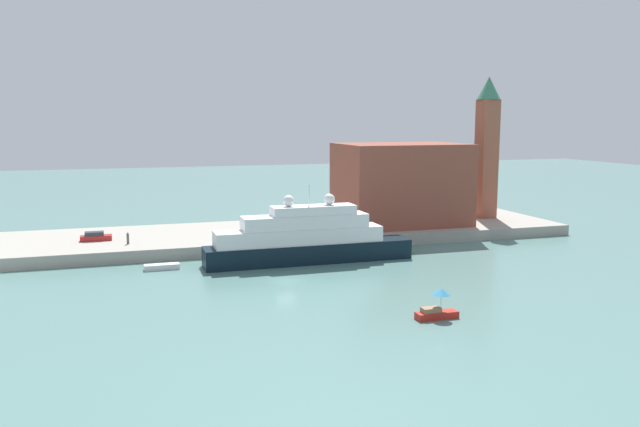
{
  "coord_description": "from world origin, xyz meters",
  "views": [
    {
      "loc": [
        -19.33,
        -75.19,
        20.03
      ],
      "look_at": [
        6.32,
        6.0,
        7.41
      ],
      "focal_mm": 35.78,
      "sensor_mm": 36.0,
      "label": 1
    }
  ],
  "objects_px": {
    "work_barge": "(162,267)",
    "parked_car": "(96,237)",
    "large_yacht": "(306,239)",
    "bell_tower": "(487,142)",
    "harbor_building": "(401,184)",
    "person_figure": "(128,238)",
    "mooring_bollard": "(273,238)",
    "small_motorboat": "(437,307)"
  },
  "relations": [
    {
      "from": "small_motorboat",
      "to": "person_figure",
      "type": "relative_size",
      "value": 2.46
    },
    {
      "from": "person_figure",
      "to": "mooring_bollard",
      "type": "height_order",
      "value": "person_figure"
    },
    {
      "from": "harbor_building",
      "to": "parked_car",
      "type": "distance_m",
      "value": 51.37
    },
    {
      "from": "harbor_building",
      "to": "parked_car",
      "type": "xyz_separation_m",
      "value": [
        -50.96,
        -0.85,
        -6.45
      ]
    },
    {
      "from": "large_yacht",
      "to": "parked_car",
      "type": "relative_size",
      "value": 6.5
    },
    {
      "from": "small_motorboat",
      "to": "harbor_building",
      "type": "distance_m",
      "value": 49.55
    },
    {
      "from": "large_yacht",
      "to": "work_barge",
      "type": "xyz_separation_m",
      "value": [
        -19.76,
        1.61,
        -2.91
      ]
    },
    {
      "from": "large_yacht",
      "to": "bell_tower",
      "type": "relative_size",
      "value": 1.14
    },
    {
      "from": "work_barge",
      "to": "harbor_building",
      "type": "bearing_deg",
      "value": 20.33
    },
    {
      "from": "large_yacht",
      "to": "bell_tower",
      "type": "height_order",
      "value": "bell_tower"
    },
    {
      "from": "work_barge",
      "to": "harbor_building",
      "type": "relative_size",
      "value": 0.21
    },
    {
      "from": "parked_car",
      "to": "bell_tower",
      "type": "bearing_deg",
      "value": 2.16
    },
    {
      "from": "bell_tower",
      "to": "parked_car",
      "type": "height_order",
      "value": "bell_tower"
    },
    {
      "from": "work_barge",
      "to": "bell_tower",
      "type": "distance_m",
      "value": 64.57
    },
    {
      "from": "work_barge",
      "to": "large_yacht",
      "type": "bearing_deg",
      "value": -4.66
    },
    {
      "from": "person_figure",
      "to": "mooring_bollard",
      "type": "xyz_separation_m",
      "value": [
        20.93,
        -4.05,
        -0.42
      ]
    },
    {
      "from": "mooring_bollard",
      "to": "person_figure",
      "type": "bearing_deg",
      "value": 169.05
    },
    {
      "from": "harbor_building",
      "to": "bell_tower",
      "type": "distance_m",
      "value": 19.43
    },
    {
      "from": "small_motorboat",
      "to": "bell_tower",
      "type": "bearing_deg",
      "value": 53.73
    },
    {
      "from": "mooring_bollard",
      "to": "small_motorboat",
      "type": "bearing_deg",
      "value": -77.06
    },
    {
      "from": "large_yacht",
      "to": "parked_car",
      "type": "bearing_deg",
      "value": 150.11
    },
    {
      "from": "harbor_building",
      "to": "person_figure",
      "type": "distance_m",
      "value": 47.03
    },
    {
      "from": "large_yacht",
      "to": "person_figure",
      "type": "xyz_separation_m",
      "value": [
        -23.89,
        12.05,
        -0.67
      ]
    },
    {
      "from": "harbor_building",
      "to": "mooring_bollard",
      "type": "height_order",
      "value": "harbor_building"
    },
    {
      "from": "work_barge",
      "to": "person_figure",
      "type": "bearing_deg",
      "value": 111.55
    },
    {
      "from": "work_barge",
      "to": "mooring_bollard",
      "type": "distance_m",
      "value": 18.08
    },
    {
      "from": "large_yacht",
      "to": "bell_tower",
      "type": "distance_m",
      "value": 46.44
    },
    {
      "from": "bell_tower",
      "to": "person_figure",
      "type": "xyz_separation_m",
      "value": [
        -64.35,
        -6.95,
        -13.24
      ]
    },
    {
      "from": "harbor_building",
      "to": "mooring_bollard",
      "type": "relative_size",
      "value": 26.39
    },
    {
      "from": "bell_tower",
      "to": "parked_car",
      "type": "bearing_deg",
      "value": -177.84
    },
    {
      "from": "large_yacht",
      "to": "harbor_building",
      "type": "distance_m",
      "value": 28.84
    },
    {
      "from": "mooring_bollard",
      "to": "large_yacht",
      "type": "bearing_deg",
      "value": -69.75
    },
    {
      "from": "large_yacht",
      "to": "mooring_bollard",
      "type": "distance_m",
      "value": 8.6
    },
    {
      "from": "large_yacht",
      "to": "parked_car",
      "type": "height_order",
      "value": "large_yacht"
    },
    {
      "from": "large_yacht",
      "to": "harbor_building",
      "type": "height_order",
      "value": "harbor_building"
    },
    {
      "from": "bell_tower",
      "to": "parked_car",
      "type": "relative_size",
      "value": 5.7
    },
    {
      "from": "bell_tower",
      "to": "mooring_bollard",
      "type": "height_order",
      "value": "bell_tower"
    },
    {
      "from": "small_motorboat",
      "to": "parked_car",
      "type": "relative_size",
      "value": 0.96
    },
    {
      "from": "bell_tower",
      "to": "person_figure",
      "type": "bearing_deg",
      "value": -173.84
    },
    {
      "from": "work_barge",
      "to": "parked_car",
      "type": "xyz_separation_m",
      "value": [
        -8.76,
        14.78,
        1.99
      ]
    },
    {
      "from": "large_yacht",
      "to": "parked_car",
      "type": "distance_m",
      "value": 32.91
    },
    {
      "from": "small_motorboat",
      "to": "work_barge",
      "type": "xyz_separation_m",
      "value": [
        -25.24,
        30.29,
        -0.8
      ]
    }
  ]
}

